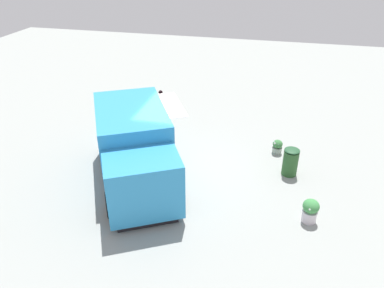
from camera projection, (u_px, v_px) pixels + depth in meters
The scene contains 6 objects.
ground_plane at pixel (182, 169), 13.34m from camera, with size 40.00×40.00×0.00m, color #969B96.
food_truck at pixel (135, 151), 12.17m from camera, with size 4.31×5.44×2.44m.
person_customer at pixel (161, 101), 18.07m from camera, with size 0.69×0.76×0.85m.
planter_flowering_near at pixel (310, 210), 10.70m from camera, with size 0.48×0.48×0.76m.
planter_flowering_far at pixel (277, 147), 14.18m from camera, with size 0.39×0.39×0.57m.
trash_bin at pixel (290, 161), 12.81m from camera, with size 0.54×0.54×1.03m.
Camera 1 is at (-2.98, 10.77, 7.34)m, focal length 34.38 mm.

